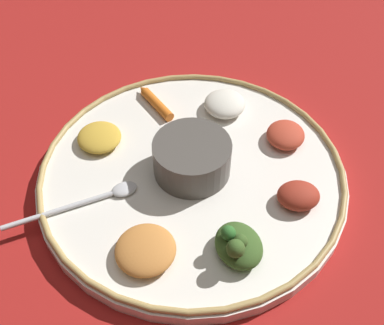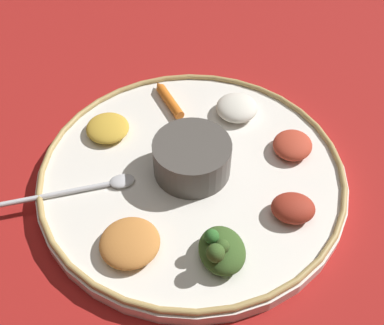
{
  "view_description": "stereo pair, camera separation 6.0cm",
  "coord_description": "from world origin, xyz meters",
  "px_view_note": "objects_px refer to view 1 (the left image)",
  "views": [
    {
      "loc": [
        0.22,
        0.34,
        0.48
      ],
      "look_at": [
        0.0,
        0.0,
        0.03
      ],
      "focal_mm": 42.08,
      "sensor_mm": 36.0,
      "label": 1
    },
    {
      "loc": [
        0.16,
        0.37,
        0.48
      ],
      "look_at": [
        0.0,
        0.0,
        0.03
      ],
      "focal_mm": 42.08,
      "sensor_mm": 36.0,
      "label": 2
    }
  ],
  "objects_px": {
    "center_bowl": "(192,157)",
    "spoon": "(93,199)",
    "carrot_near_spoon": "(155,102)",
    "greens_pile": "(238,245)"
  },
  "relations": [
    {
      "from": "center_bowl",
      "to": "spoon",
      "type": "bearing_deg",
      "value": -9.62
    },
    {
      "from": "center_bowl",
      "to": "greens_pile",
      "type": "distance_m",
      "value": 0.14
    },
    {
      "from": "carrot_near_spoon",
      "to": "spoon",
      "type": "bearing_deg",
      "value": 37.12
    },
    {
      "from": "center_bowl",
      "to": "greens_pile",
      "type": "relative_size",
      "value": 1.41
    },
    {
      "from": "center_bowl",
      "to": "carrot_near_spoon",
      "type": "bearing_deg",
      "value": -99.13
    },
    {
      "from": "spoon",
      "to": "carrot_near_spoon",
      "type": "distance_m",
      "value": 0.2
    },
    {
      "from": "spoon",
      "to": "carrot_near_spoon",
      "type": "height_order",
      "value": "carrot_near_spoon"
    },
    {
      "from": "center_bowl",
      "to": "spoon",
      "type": "xyz_separation_m",
      "value": [
        0.14,
        -0.02,
        -0.02
      ]
    },
    {
      "from": "spoon",
      "to": "carrot_near_spoon",
      "type": "relative_size",
      "value": 1.94
    },
    {
      "from": "spoon",
      "to": "greens_pile",
      "type": "height_order",
      "value": "greens_pile"
    }
  ]
}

